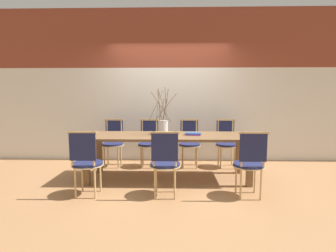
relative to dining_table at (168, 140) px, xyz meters
name	(u,v)px	position (x,y,z in m)	size (l,w,h in m)	color
ground_plane	(168,179)	(0.00, 0.00, -0.66)	(16.00, 16.00, 0.00)	#9E7047
wall_rear	(170,86)	(0.00, 1.34, 0.94)	(12.00, 0.06, 3.20)	silver
dining_table	(168,140)	(0.00, 0.00, 0.00)	(2.73, 0.92, 0.75)	brown
chair_near_leftend	(86,161)	(-1.10, -0.80, -0.15)	(0.44, 0.44, 0.93)	#1E234C
chair_near_left	(165,161)	(-0.02, -0.80, -0.15)	(0.44, 0.44, 0.93)	#1E234C
chair_near_center	(250,162)	(1.13, -0.80, -0.15)	(0.44, 0.44, 0.93)	#1E234C
chair_far_leftend	(113,141)	(-1.11, 0.80, -0.15)	(0.44, 0.44, 0.93)	#1E234C
chair_far_left	(149,141)	(-0.40, 0.80, -0.15)	(0.44, 0.44, 0.93)	#1E234C
chair_far_center	(189,141)	(0.40, 0.80, -0.15)	(0.44, 0.44, 0.93)	#1E234C
chair_far_right	(226,141)	(1.13, 0.80, -0.15)	(0.44, 0.44, 0.93)	#1E234C
vase_centerpiece	(163,126)	(-0.08, 0.05, 0.23)	(0.47, 0.43, 0.79)	silver
book_stack	(193,134)	(0.42, 0.01, 0.11)	(0.27, 0.22, 0.04)	#842D8C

